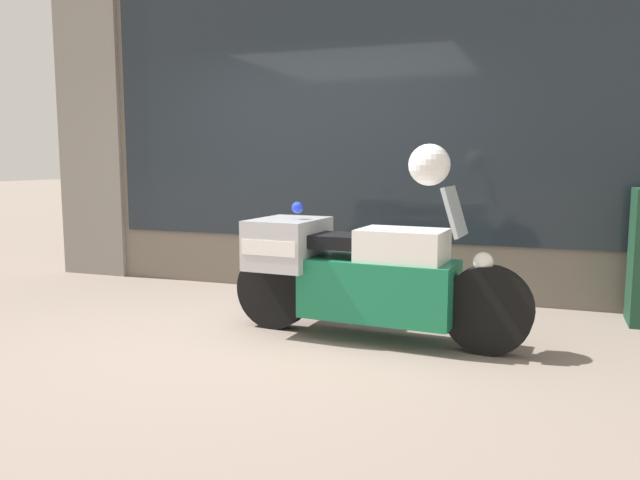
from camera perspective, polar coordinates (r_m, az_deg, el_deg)
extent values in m
plane|color=gray|center=(4.84, -7.75, -8.74)|extent=(60.00, 60.00, 0.00)
cube|color=#6B6056|center=(6.52, 0.38, 12.99)|extent=(6.41, 0.40, 3.96)
cube|color=gray|center=(7.92, -19.29, 11.58)|extent=(0.84, 0.55, 3.96)
cube|color=#1E262D|center=(6.20, 3.16, 13.73)|extent=(5.34, 0.02, 2.96)
cube|color=slate|center=(6.48, 3.29, -2.10)|extent=(5.12, 0.30, 0.55)
cube|color=silver|center=(6.52, 3.71, 6.44)|extent=(5.12, 0.02, 1.41)
cube|color=beige|center=(6.42, 3.40, 12.66)|extent=(5.12, 0.30, 0.02)
cube|color=black|center=(7.16, -10.99, 12.31)|extent=(0.18, 0.04, 0.06)
cube|color=#B7B2A8|center=(6.62, -1.74, 12.85)|extent=(0.18, 0.04, 0.06)
cube|color=maroon|center=(6.27, 8.84, 13.07)|extent=(0.18, 0.04, 0.06)
cube|color=navy|center=(6.15, 20.25, 12.83)|extent=(0.18, 0.04, 0.06)
cube|color=#2D8E42|center=(7.10, -10.93, 1.94)|extent=(0.19, 0.03, 0.27)
cube|color=orange|center=(6.56, -1.88, 1.64)|extent=(0.19, 0.03, 0.27)
cube|color=#2866B7|center=(6.21, 8.46, 1.24)|extent=(0.19, 0.02, 0.27)
cube|color=white|center=(6.09, 19.61, 0.77)|extent=(0.19, 0.03, 0.27)
cylinder|color=black|center=(4.47, 15.08, -6.19)|extent=(0.63, 0.18, 0.62)
cylinder|color=black|center=(5.00, -4.17, -4.54)|extent=(0.63, 0.18, 0.62)
cube|color=#19754C|center=(4.64, 5.40, -4.46)|extent=(1.16, 0.56, 0.44)
cube|color=white|center=(4.53, 7.54, -0.66)|extent=(0.65, 0.48, 0.26)
cube|color=black|center=(4.67, 2.46, -0.11)|extent=(0.68, 0.41, 0.10)
cube|color=#B7B7BC|center=(4.88, -2.93, -0.27)|extent=(0.54, 0.68, 0.38)
cube|color=white|center=(4.88, -2.93, -0.27)|extent=(0.49, 0.68, 0.11)
cube|color=#B2BCC6|center=(4.41, 12.21, 2.55)|extent=(0.16, 0.35, 0.35)
sphere|color=white|center=(4.42, 14.70, -1.96)|extent=(0.14, 0.14, 0.14)
sphere|color=blue|center=(4.81, -2.08, 2.99)|extent=(0.09, 0.09, 0.09)
sphere|color=white|center=(4.44, 9.97, 6.79)|extent=(0.29, 0.29, 0.29)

